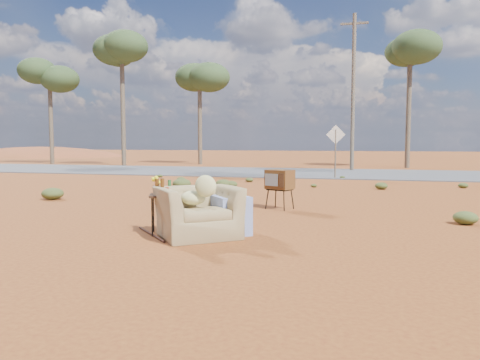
# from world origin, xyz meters

# --- Properties ---
(ground) EXTENTS (140.00, 140.00, 0.00)m
(ground) POSITION_xyz_m (0.00, 0.00, 0.00)
(ground) COLOR #92511D
(ground) RESTS_ON ground
(highway) EXTENTS (140.00, 7.00, 0.04)m
(highway) POSITION_xyz_m (0.00, 15.00, 0.02)
(highway) COLOR #565659
(highway) RESTS_ON ground
(dirt_mound) EXTENTS (26.00, 18.00, 2.00)m
(dirt_mound) POSITION_xyz_m (-30.00, 34.00, 0.00)
(dirt_mound) COLOR #9B4425
(dirt_mound) RESTS_ON ground
(armchair) EXTENTS (1.56, 1.61, 1.07)m
(armchair) POSITION_xyz_m (0.23, -0.47, 0.50)
(armchair) COLOR #947C50
(armchair) RESTS_ON ground
(tv_unit) EXTENTS (0.67, 0.62, 0.89)m
(tv_unit) POSITION_xyz_m (0.86, 2.82, 0.66)
(tv_unit) COLOR black
(tv_unit) RESTS_ON ground
(side_table) EXTENTS (0.59, 0.59, 0.93)m
(side_table) POSITION_xyz_m (-0.50, -0.45, 0.68)
(side_table) COLOR #3B2315
(side_table) RESTS_ON ground
(rusty_bar) EXTENTS (0.93, 0.99, 0.04)m
(rusty_bar) POSITION_xyz_m (-0.63, -0.62, 0.02)
(rusty_bar) COLOR #482313
(rusty_bar) RESTS_ON ground
(road_sign) EXTENTS (0.78, 0.06, 2.19)m
(road_sign) POSITION_xyz_m (1.50, 12.00, 1.50)
(road_sign) COLOR brown
(road_sign) RESTS_ON ground
(eucalyptus_far_left) EXTENTS (3.20, 3.20, 7.10)m
(eucalyptus_far_left) POSITION_xyz_m (-18.00, 20.00, 5.94)
(eucalyptus_far_left) COLOR brown
(eucalyptus_far_left) RESTS_ON ground
(eucalyptus_left) EXTENTS (3.20, 3.20, 8.10)m
(eucalyptus_left) POSITION_xyz_m (-12.00, 19.00, 6.92)
(eucalyptus_left) COLOR brown
(eucalyptus_left) RESTS_ON ground
(eucalyptus_near_left) EXTENTS (3.20, 3.20, 6.60)m
(eucalyptus_near_left) POSITION_xyz_m (-8.00, 22.00, 5.45)
(eucalyptus_near_left) COLOR brown
(eucalyptus_near_left) RESTS_ON ground
(eucalyptus_center) EXTENTS (3.20, 3.20, 7.60)m
(eucalyptus_center) POSITION_xyz_m (5.00, 21.00, 6.43)
(eucalyptus_center) COLOR brown
(eucalyptus_center) RESTS_ON ground
(utility_pole_center) EXTENTS (1.40, 0.20, 8.00)m
(utility_pole_center) POSITION_xyz_m (2.00, 17.50, 4.15)
(utility_pole_center) COLOR brown
(utility_pole_center) RESTS_ON ground
(scrub_patch) EXTENTS (17.49, 8.07, 0.33)m
(scrub_patch) POSITION_xyz_m (-0.82, 4.41, 0.14)
(scrub_patch) COLOR #4A5425
(scrub_patch) RESTS_ON ground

